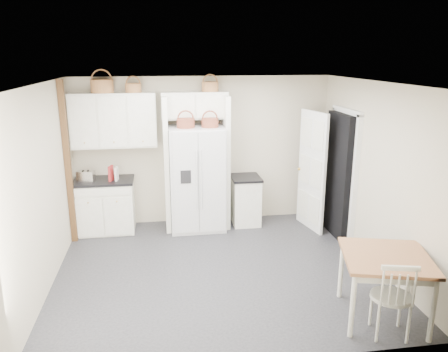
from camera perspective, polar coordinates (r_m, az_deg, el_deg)
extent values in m
plane|color=#222229|center=(6.35, -0.70, -12.08)|extent=(4.50, 4.50, 0.00)
plane|color=white|center=(5.64, -0.79, 12.03)|extent=(4.50, 4.50, 0.00)
plane|color=#BDB596|center=(7.79, -2.75, 3.33)|extent=(4.50, 0.00, 4.50)
plane|color=#BDB596|center=(6.00, -22.55, -1.60)|extent=(0.00, 4.00, 4.00)
plane|color=#BDB596|center=(6.55, 19.16, 0.11)|extent=(0.00, 4.00, 4.00)
cube|color=silver|center=(7.52, -3.56, -0.30)|extent=(0.93, 0.74, 1.79)
cube|color=silver|center=(7.76, -15.21, -3.87)|extent=(0.95, 0.60, 0.88)
cube|color=silver|center=(7.85, 2.81, -3.29)|extent=(0.47, 0.57, 0.83)
cube|color=brown|center=(5.45, 20.08, -13.44)|extent=(1.15, 1.15, 0.78)
cube|color=silver|center=(5.15, 21.02, -14.50)|extent=(0.53, 0.50, 0.91)
cube|color=black|center=(7.62, -15.45, -0.60)|extent=(0.99, 0.64, 0.04)
cube|color=black|center=(7.72, 2.86, -0.23)|extent=(0.51, 0.60, 0.04)
cube|color=silver|center=(7.52, -17.59, -0.07)|extent=(0.30, 0.21, 0.19)
cube|color=#A42425|center=(7.49, -14.55, 0.35)|extent=(0.08, 0.17, 0.25)
cube|color=beige|center=(7.48, -13.86, 0.28)|extent=(0.06, 0.15, 0.23)
cylinder|color=#A26A3F|center=(7.48, -15.64, 11.23)|extent=(0.36, 0.36, 0.21)
cylinder|color=#A26A3F|center=(7.44, -11.75, 11.21)|extent=(0.26, 0.26, 0.15)
cylinder|color=#A26A3F|center=(7.48, -1.83, 11.58)|extent=(0.28, 0.28, 0.16)
cylinder|color=#5C3018|center=(7.21, -5.02, 6.89)|extent=(0.29, 0.29, 0.16)
cylinder|color=#5C3018|center=(7.24, -1.85, 6.97)|extent=(0.28, 0.28, 0.15)
cube|color=silver|center=(7.52, -14.21, 7.07)|extent=(1.40, 0.34, 0.90)
cube|color=silver|center=(7.48, -3.86, 9.21)|extent=(1.12, 0.34, 0.45)
cube|color=silver|center=(7.50, -7.53, 1.55)|extent=(0.08, 0.60, 2.30)
cube|color=silver|center=(7.58, 0.20, 1.84)|extent=(0.08, 0.60, 2.30)
cube|color=#472A12|center=(7.26, -19.74, 1.52)|extent=(0.09, 0.09, 2.60)
cube|color=black|center=(7.45, 14.87, 0.07)|extent=(0.18, 0.85, 2.05)
cube|color=white|center=(7.62, 11.40, 0.63)|extent=(0.21, 0.79, 2.05)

